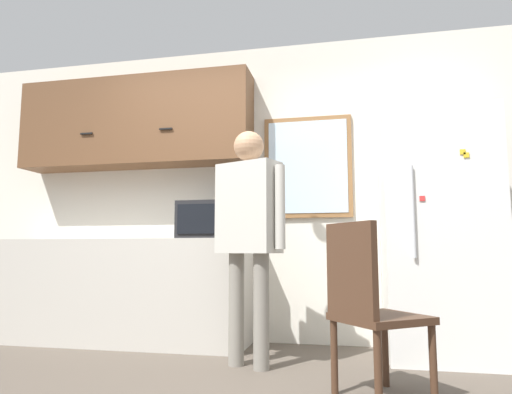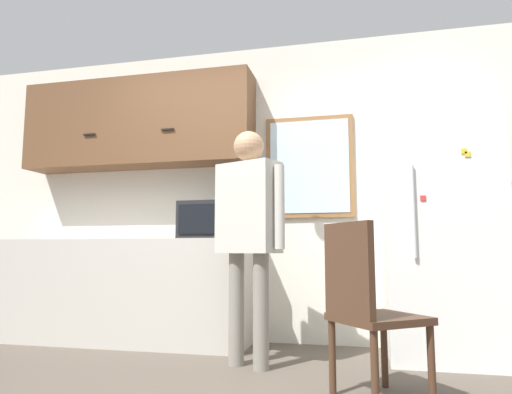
{
  "view_description": "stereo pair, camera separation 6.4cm",
  "coord_description": "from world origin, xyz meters",
  "views": [
    {
      "loc": [
        0.91,
        -2.21,
        0.79
      ],
      "look_at": [
        0.22,
        1.0,
        1.18
      ],
      "focal_mm": 32.0,
      "sensor_mm": 36.0,
      "label": 1
    },
    {
      "loc": [
        0.97,
        -2.2,
        0.79
      ],
      "look_at": [
        0.22,
        1.0,
        1.18
      ],
      "focal_mm": 32.0,
      "sensor_mm": 36.0,
      "label": 2
    }
  ],
  "objects": [
    {
      "name": "counter",
      "position": [
        -1.08,
        1.52,
        0.45
      ],
      "size": [
        2.23,
        0.59,
        0.9
      ],
      "color": "#BCB7AD",
      "rests_on": "ground_plane"
    },
    {
      "name": "microwave",
      "position": [
        -0.27,
        1.43,
        1.05
      ],
      "size": [
        0.48,
        0.37,
        0.31
      ],
      "color": "#232326",
      "rests_on": "counter"
    },
    {
      "name": "refrigerator",
      "position": [
        1.54,
        1.46,
        0.92
      ],
      "size": [
        0.81,
        0.73,
        1.84
      ],
      "color": "white",
      "rests_on": "ground_plane"
    },
    {
      "name": "person",
      "position": [
        0.18,
        0.94,
        1.01
      ],
      "size": [
        0.55,
        0.37,
        1.66
      ],
      "rotation": [
        0.0,
        0.0,
        -0.39
      ],
      "color": "gray",
      "rests_on": "ground_plane"
    },
    {
      "name": "back_wall",
      "position": [
        0.0,
        1.85,
        1.35
      ],
      "size": [
        6.0,
        0.06,
        2.7
      ],
      "color": "silver",
      "rests_on": "ground_plane"
    },
    {
      "name": "window",
      "position": [
        0.52,
        1.8,
        1.54
      ],
      "size": [
        0.78,
        0.05,
        0.91
      ],
      "color": "olive"
    },
    {
      "name": "chair",
      "position": [
        0.98,
        0.38,
        0.51
      ],
      "size": [
        0.6,
        0.6,
        0.95
      ],
      "rotation": [
        0.0,
        0.0,
        2.23
      ],
      "color": "#472D1E",
      "rests_on": "ground_plane"
    },
    {
      "name": "upper_cabinets",
      "position": [
        -1.08,
        1.65,
        1.99
      ],
      "size": [
        2.23,
        0.36,
        0.83
      ],
      "color": "brown"
    }
  ]
}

